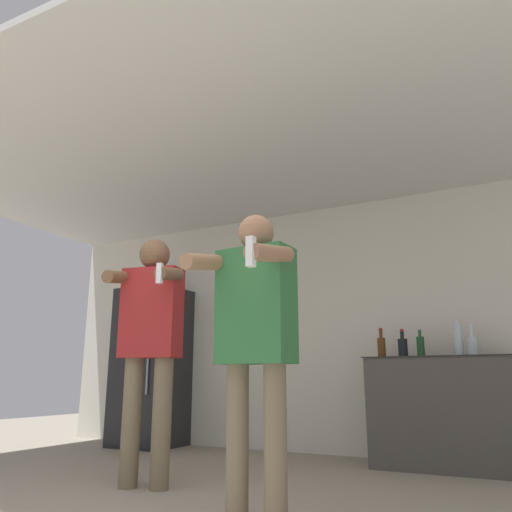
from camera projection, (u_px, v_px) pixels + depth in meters
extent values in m
cube|color=beige|center=(335.00, 325.00, 5.19)|extent=(7.00, 0.06, 2.55)
cube|color=silver|center=(264.00, 145.00, 4.06)|extent=(7.00, 3.80, 0.05)
cube|color=#262628|center=(151.00, 366.00, 5.72)|extent=(0.71, 0.64, 1.75)
cube|color=black|center=(132.00, 365.00, 5.44)|extent=(0.68, 0.01, 1.68)
cylinder|color=#99999E|center=(148.00, 356.00, 5.34)|extent=(0.02, 0.02, 0.79)
cube|color=#47423D|center=(446.00, 412.00, 4.22)|extent=(1.20, 0.64, 0.90)
cube|color=#272421|center=(441.00, 357.00, 4.33)|extent=(1.23, 0.67, 0.01)
cylinder|color=silver|center=(472.00, 347.00, 4.25)|extent=(0.09, 0.09, 0.16)
cylinder|color=silver|center=(471.00, 331.00, 4.28)|extent=(0.03, 0.03, 0.10)
sphere|color=silver|center=(470.00, 326.00, 4.29)|extent=(0.03, 0.03, 0.03)
cylinder|color=#194723|center=(421.00, 347.00, 4.44)|extent=(0.07, 0.07, 0.18)
cylinder|color=#194723|center=(420.00, 333.00, 4.47)|extent=(0.03, 0.03, 0.07)
sphere|color=silver|center=(419.00, 329.00, 4.48)|extent=(0.03, 0.03, 0.03)
cylinder|color=silver|center=(458.00, 342.00, 4.31)|extent=(0.08, 0.08, 0.25)
cylinder|color=silver|center=(456.00, 324.00, 4.35)|extent=(0.03, 0.03, 0.06)
sphere|color=silver|center=(456.00, 321.00, 4.35)|extent=(0.03, 0.03, 0.03)
cylinder|color=#563314|center=(382.00, 348.00, 4.59)|extent=(0.07, 0.07, 0.18)
cylinder|color=#563314|center=(381.00, 334.00, 4.62)|extent=(0.03, 0.03, 0.08)
sphere|color=maroon|center=(380.00, 330.00, 4.63)|extent=(0.03, 0.03, 0.03)
cylinder|color=black|center=(403.00, 348.00, 4.51)|extent=(0.08, 0.08, 0.17)
cylinder|color=black|center=(402.00, 335.00, 4.54)|extent=(0.03, 0.03, 0.07)
sphere|color=maroon|center=(402.00, 331.00, 4.54)|extent=(0.04, 0.04, 0.04)
cylinder|color=#75664C|center=(237.00, 446.00, 2.48)|extent=(0.11, 0.11, 0.80)
cylinder|color=#75664C|center=(275.00, 449.00, 2.38)|extent=(0.11, 0.11, 0.80)
cube|color=#2D6B38|center=(256.00, 305.00, 2.60)|extent=(0.40, 0.22, 0.60)
sphere|color=#9E7051|center=(256.00, 233.00, 2.69)|extent=(0.19, 0.19, 0.19)
cylinder|color=#9E7051|center=(208.00, 262.00, 2.59)|extent=(0.10, 0.38, 0.15)
cylinder|color=#9E7051|center=(270.00, 253.00, 2.41)|extent=(0.10, 0.38, 0.15)
cube|color=white|center=(251.00, 252.00, 2.25)|extent=(0.04, 0.04, 0.14)
cylinder|color=#75664C|center=(131.00, 421.00, 3.52)|extent=(0.13, 0.13, 0.87)
cylinder|color=#75664C|center=(162.00, 422.00, 3.45)|extent=(0.13, 0.13, 0.87)
cube|color=maroon|center=(152.00, 313.00, 3.67)|extent=(0.46, 0.28, 0.65)
sphere|color=brown|center=(155.00, 255.00, 3.77)|extent=(0.23, 0.23, 0.23)
cylinder|color=brown|center=(119.00, 277.00, 3.64)|extent=(0.15, 0.33, 0.14)
cylinder|color=brown|center=(169.00, 274.00, 3.53)|extent=(0.15, 0.33, 0.14)
cube|color=white|center=(160.00, 273.00, 3.39)|extent=(0.04, 0.04, 0.14)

